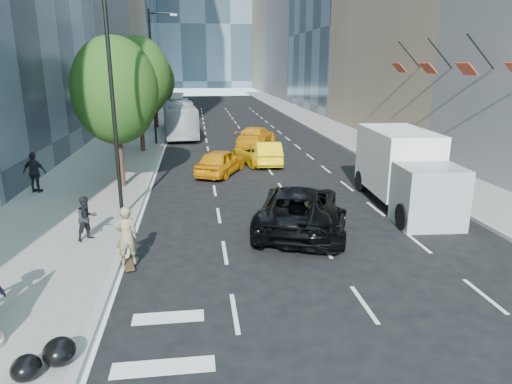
{
  "coord_description": "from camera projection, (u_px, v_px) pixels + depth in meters",
  "views": [
    {
      "loc": [
        -3.32,
        -14.53,
        6.25
      ],
      "look_at": [
        -1.18,
        1.82,
        1.6
      ],
      "focal_mm": 32.0,
      "sensor_mm": 36.0,
      "label": 1
    }
  ],
  "objects": [
    {
      "name": "ground",
      "position": [
        296.0,
        249.0,
        15.98
      ],
      "size": [
        160.0,
        160.0,
        0.0
      ],
      "primitive_type": "plane",
      "color": "black",
      "rests_on": "ground"
    },
    {
      "name": "sidewalk_left",
      "position": [
        136.0,
        131.0,
        43.46
      ],
      "size": [
        6.0,
        120.0,
        0.15
      ],
      "primitive_type": "cube",
      "color": "slate",
      "rests_on": "ground"
    },
    {
      "name": "sidewalk_right",
      "position": [
        330.0,
        127.0,
        45.85
      ],
      "size": [
        4.0,
        120.0,
        0.15
      ],
      "primitive_type": "cube",
      "color": "slate",
      "rests_on": "ground"
    },
    {
      "name": "lamp_near",
      "position": [
        115.0,
        76.0,
        17.43
      ],
      "size": [
        2.13,
        0.22,
        10.0
      ],
      "color": "black",
      "rests_on": "sidewalk_left"
    },
    {
      "name": "lamp_far",
      "position": [
        154.0,
        70.0,
        34.61
      ],
      "size": [
        2.13,
        0.22,
        10.0
      ],
      "color": "black",
      "rests_on": "sidewalk_left"
    },
    {
      "name": "tree_near",
      "position": [
        115.0,
        91.0,
        22.32
      ],
      "size": [
        4.2,
        4.2,
        7.46
      ],
      "color": "black",
      "rests_on": "sidewalk_left"
    },
    {
      "name": "tree_mid",
      "position": [
        138.0,
        78.0,
        31.77
      ],
      "size": [
        4.5,
        4.5,
        7.99
      ],
      "color": "black",
      "rests_on": "sidewalk_left"
    },
    {
      "name": "tree_far",
      "position": [
        154.0,
        81.0,
        44.37
      ],
      "size": [
        3.9,
        3.9,
        6.92
      ],
      "color": "black",
      "rests_on": "sidewalk_left"
    },
    {
      "name": "traffic_signal",
      "position": [
        168.0,
        82.0,
        52.21
      ],
      "size": [
        2.48,
        0.53,
        5.2
      ],
      "color": "black",
      "rests_on": "sidewalk_left"
    },
    {
      "name": "facade_flags",
      "position": [
        449.0,
        65.0,
        25.18
      ],
      "size": [
        1.85,
        13.3,
        2.05
      ],
      "color": "black",
      "rests_on": "ground"
    },
    {
      "name": "skateboarder",
      "position": [
        127.0,
        240.0,
        14.22
      ],
      "size": [
        0.79,
        0.61,
        1.91
      ],
      "primitive_type": "imported",
      "rotation": [
        0.0,
        0.0,
        3.38
      ],
      "color": "olive",
      "rests_on": "ground"
    },
    {
      "name": "black_sedan_lincoln",
      "position": [
        298.0,
        208.0,
        17.72
      ],
      "size": [
        4.59,
        6.72,
        1.71
      ],
      "primitive_type": "imported",
      "rotation": [
        0.0,
        0.0,
        2.83
      ],
      "color": "black",
      "rests_on": "ground"
    },
    {
      "name": "black_sedan_mercedes",
      "position": [
        322.0,
        221.0,
        16.91
      ],
      "size": [
        3.02,
        4.69,
        1.27
      ],
      "primitive_type": "imported",
      "rotation": [
        0.0,
        0.0,
        2.83
      ],
      "color": "black",
      "rests_on": "ground"
    },
    {
      "name": "taxi_a",
      "position": [
        220.0,
        162.0,
        26.5
      ],
      "size": [
        3.47,
        4.8,
        1.52
      ],
      "primitive_type": "imported",
      "rotation": [
        0.0,
        0.0,
        2.72
      ],
      "color": "orange",
      "rests_on": "ground"
    },
    {
      "name": "taxi_b",
      "position": [
        268.0,
        153.0,
        29.29
      ],
      "size": [
        1.93,
        4.61,
        1.48
      ],
      "primitive_type": "imported",
      "rotation": [
        0.0,
        0.0,
        3.06
      ],
      "color": "yellow",
      "rests_on": "ground"
    },
    {
      "name": "taxi_c",
      "position": [
        256.0,
        153.0,
        29.61
      ],
      "size": [
        3.21,
        4.96,
        1.27
      ],
      "primitive_type": "imported",
      "rotation": [
        0.0,
        0.0,
        3.4
      ],
      "color": "#DAA00B",
      "rests_on": "ground"
    },
    {
      "name": "taxi_d",
      "position": [
        256.0,
        137.0,
        35.49
      ],
      "size": [
        4.03,
        5.83,
        1.57
      ],
      "primitive_type": "imported",
      "rotation": [
        0.0,
        0.0,
        2.76
      ],
      "color": "orange",
      "rests_on": "ground"
    },
    {
      "name": "city_bus",
      "position": [
        179.0,
        118.0,
        41.05
      ],
      "size": [
        3.48,
        11.22,
        3.08
      ],
      "primitive_type": "imported",
      "rotation": [
        0.0,
        0.0,
        0.08
      ],
      "color": "silver",
      "rests_on": "ground"
    },
    {
      "name": "box_truck",
      "position": [
        404.0,
        169.0,
        20.37
      ],
      "size": [
        2.95,
        7.13,
        3.34
      ],
      "rotation": [
        0.0,
        0.0,
        -0.06
      ],
      "color": "silver",
      "rests_on": "ground"
    },
    {
      "name": "pedestrian_a",
      "position": [
        87.0,
        218.0,
        16.18
      ],
      "size": [
        0.99,
        0.98,
        1.61
      ],
      "primitive_type": "imported",
      "rotation": [
        0.0,
        0.0,
        0.72
      ],
      "color": "black",
      "rests_on": "sidewalk_left"
    },
    {
      "name": "pedestrian_b",
      "position": [
        35.0,
        172.0,
        22.18
      ],
      "size": [
        1.26,
        0.77,
        2.0
      ],
      "primitive_type": "imported",
      "rotation": [
        0.0,
        0.0,
        2.88
      ],
      "color": "black",
      "rests_on": "sidewalk_left"
    },
    {
      "name": "garbage_bags",
      "position": [
        46.0,
        358.0,
        9.36
      ],
      "size": [
        1.16,
        1.12,
        0.57
      ],
      "color": "black",
      "rests_on": "sidewalk_left"
    }
  ]
}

